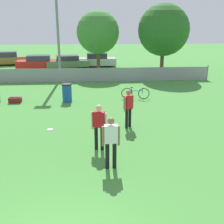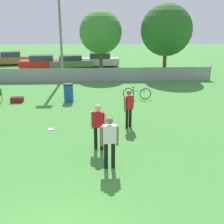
# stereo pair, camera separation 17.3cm
# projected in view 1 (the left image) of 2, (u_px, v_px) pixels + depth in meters

# --- Properties ---
(fence_backline) EXTENTS (20.86, 0.07, 1.21)m
(fence_backline) POSITION_uv_depth(u_px,v_px,m) (81.00, 75.00, 22.35)
(fence_backline) COLOR gray
(fence_backline) RESTS_ON ground_plane
(light_pole) EXTENTS (0.90, 0.36, 9.36)m
(light_pole) POSITION_uv_depth(u_px,v_px,m) (57.00, 10.00, 21.81)
(light_pole) COLOR gray
(light_pole) RESTS_ON ground_plane
(tree_near_pole) EXTENTS (3.75, 3.75, 5.61)m
(tree_near_pole) POSITION_uv_depth(u_px,v_px,m) (98.00, 32.00, 24.68)
(tree_near_pole) COLOR brown
(tree_near_pole) RESTS_ON ground_plane
(tree_far_right) EXTENTS (4.39, 4.39, 6.13)m
(tree_far_right) POSITION_uv_depth(u_px,v_px,m) (164.00, 30.00, 23.93)
(tree_far_right) COLOR brown
(tree_far_right) RESTS_ON ground_plane
(player_thrower_red) EXTENTS (0.45, 0.45, 1.73)m
(player_thrower_red) POSITION_uv_depth(u_px,v_px,m) (128.00, 106.00, 12.37)
(player_thrower_red) COLOR black
(player_thrower_red) RESTS_ON ground_plane
(player_defender_red) EXTENTS (0.55, 0.35, 1.73)m
(player_defender_red) POSITION_uv_depth(u_px,v_px,m) (99.00, 124.00, 10.16)
(player_defender_red) COLOR black
(player_defender_red) RESTS_ON ground_plane
(player_receiver_white) EXTENTS (0.58, 0.24, 1.73)m
(player_receiver_white) POSITION_uv_depth(u_px,v_px,m) (111.00, 139.00, 8.82)
(player_receiver_white) COLOR black
(player_receiver_white) RESTS_ON ground_plane
(frisbee_disc) EXTENTS (0.26, 0.26, 0.03)m
(frisbee_disc) POSITION_uv_depth(u_px,v_px,m) (50.00, 129.00, 12.38)
(frisbee_disc) COLOR white
(frisbee_disc) RESTS_ON ground_plane
(bicycle_sideline) EXTENTS (1.72, 0.44, 0.74)m
(bicycle_sideline) POSITION_uv_depth(u_px,v_px,m) (135.00, 93.00, 17.31)
(bicycle_sideline) COLOR black
(bicycle_sideline) RESTS_ON ground_plane
(trash_bin) EXTENTS (0.58, 0.58, 1.09)m
(trash_bin) POSITION_uv_depth(u_px,v_px,m) (67.00, 93.00, 16.66)
(trash_bin) COLOR #194C99
(trash_bin) RESTS_ON ground_plane
(gear_bag_sideline) EXTENTS (0.71, 0.39, 0.34)m
(gear_bag_sideline) POSITION_uv_depth(u_px,v_px,m) (15.00, 100.00, 16.56)
(gear_bag_sideline) COLOR maroon
(gear_bag_sideline) RESTS_ON ground_plane
(parked_car_tan) EXTENTS (4.20, 2.50, 1.46)m
(parked_car_tan) POSITION_uv_depth(u_px,v_px,m) (8.00, 59.00, 31.35)
(parked_car_tan) COLOR black
(parked_car_tan) RESTS_ON ground_plane
(parked_car_red) EXTENTS (4.59, 2.22, 1.38)m
(parked_car_red) POSITION_uv_depth(u_px,v_px,m) (39.00, 62.00, 28.68)
(parked_car_red) COLOR black
(parked_car_red) RESTS_ON ground_plane
(parked_car_olive) EXTENTS (4.50, 2.45, 1.33)m
(parked_car_olive) POSITION_uv_depth(u_px,v_px,m) (67.00, 62.00, 28.93)
(parked_car_olive) COLOR black
(parked_car_olive) RESTS_ON ground_plane
(parked_car_silver) EXTENTS (4.08, 1.85, 1.47)m
(parked_car_silver) POSITION_uv_depth(u_px,v_px,m) (97.00, 60.00, 30.11)
(parked_car_silver) COLOR black
(parked_car_silver) RESTS_ON ground_plane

